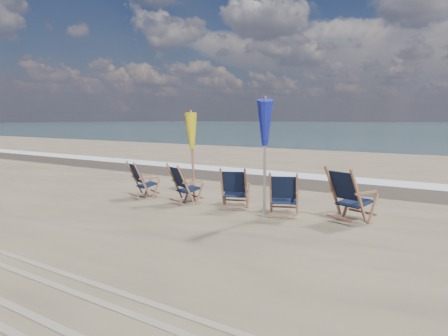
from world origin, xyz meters
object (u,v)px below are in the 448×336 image
object	(u,v)px
beach_chair_1	(185,185)
umbrella_blue	(265,127)
beach_chair_2	(246,189)
umbrella_yellow	(193,135)
beach_chair_0	(142,181)
beach_chair_3	(297,195)
beach_chair_4	(358,197)

from	to	relation	value
beach_chair_1	umbrella_blue	size ratio (longest dim) A/B	0.40
beach_chair_2	beach_chair_1	bearing A→B (deg)	-9.08
beach_chair_2	umbrella_blue	bearing A→B (deg)	120.34
beach_chair_2	umbrella_yellow	size ratio (longest dim) A/B	0.45
beach_chair_0	beach_chair_3	size ratio (longest dim) A/B	1.00
beach_chair_0	beach_chair_3	distance (m)	3.93
umbrella_blue	beach_chair_1	bearing A→B (deg)	175.66
beach_chair_2	beach_chair_3	bearing A→B (deg)	153.13
beach_chair_0	beach_chair_4	bearing A→B (deg)	-152.40
beach_chair_2	beach_chair_4	xyz separation A→B (m)	(2.40, 0.03, 0.07)
beach_chair_1	umbrella_yellow	size ratio (longest dim) A/B	0.45
beach_chair_0	beach_chair_1	xyz separation A→B (m)	(1.32, 0.06, 0.00)
beach_chair_3	beach_chair_1	bearing A→B (deg)	-17.08
beach_chair_4	umbrella_blue	world-z (taller)	umbrella_blue
beach_chair_0	beach_chair_3	world-z (taller)	beach_chair_0
beach_chair_0	umbrella_yellow	size ratio (longest dim) A/B	0.44
beach_chair_2	beach_chair_3	size ratio (longest dim) A/B	1.00
beach_chair_0	beach_chair_1	distance (m)	1.32
beach_chair_4	umbrella_yellow	size ratio (longest dim) A/B	0.52
beach_chair_1	beach_chair_3	world-z (taller)	beach_chair_1
beach_chair_0	umbrella_yellow	world-z (taller)	umbrella_yellow
beach_chair_0	beach_chair_4	size ratio (longest dim) A/B	0.86
beach_chair_4	beach_chair_2	bearing A→B (deg)	20.87
beach_chair_3	umbrella_yellow	world-z (taller)	umbrella_yellow
beach_chair_0	beach_chair_2	world-z (taller)	same
umbrella_yellow	beach_chair_0	bearing A→B (deg)	-145.27
beach_chair_1	beach_chair_3	bearing A→B (deg)	-152.36
beach_chair_1	beach_chair_2	bearing A→B (deg)	-144.16
beach_chair_2	beach_chair_4	distance (m)	2.40
beach_chair_0	beach_chair_4	world-z (taller)	beach_chair_4
beach_chair_1	umbrella_yellow	world-z (taller)	umbrella_yellow
beach_chair_0	beach_chair_2	size ratio (longest dim) A/B	1.00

